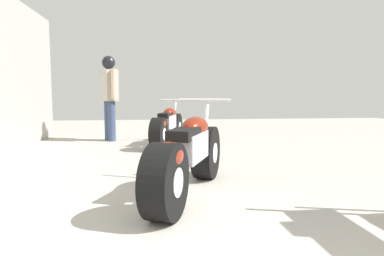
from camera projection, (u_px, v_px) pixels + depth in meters
name	position (u px, v px, depth m)	size (l,w,h in m)	color
ground_plane	(181.00, 170.00, 4.47)	(17.79, 17.79, 0.00)	#A8A399
motorcycle_maroon_cruiser	(188.00, 157.00, 3.30)	(1.00, 1.95, 0.94)	black
motorcycle_black_naked	(167.00, 126.00, 6.63)	(0.81, 1.88, 0.89)	black
mechanic_in_blue	(109.00, 90.00, 7.21)	(0.44, 0.68, 1.79)	#384766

